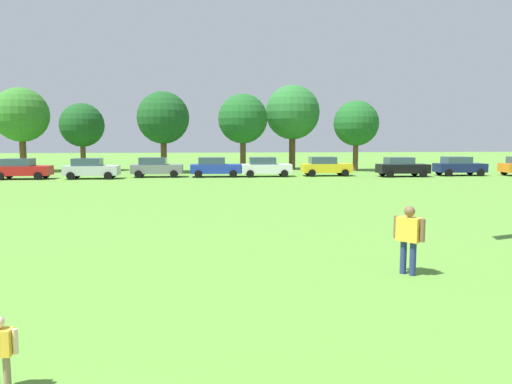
% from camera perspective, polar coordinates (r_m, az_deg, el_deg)
% --- Properties ---
extents(ground_plane, '(160.00, 160.00, 0.00)m').
position_cam_1_polar(ground_plane, '(32.45, -9.97, 0.33)').
color(ground_plane, '#568C33').
extents(child_kite_flyer, '(0.49, 0.21, 1.02)m').
position_cam_1_polar(child_kite_flyer, '(7.52, -27.71, -15.73)').
color(child_kite_flyer, '#8C7259').
rests_on(child_kite_flyer, ground).
extents(adult_bystander, '(0.60, 0.64, 1.70)m').
position_cam_1_polar(adult_bystander, '(12.52, 17.40, -4.70)').
color(adult_bystander, navy).
rests_on(adult_bystander, ground).
extents(parked_car_red_0, '(4.30, 2.02, 1.68)m').
position_cam_1_polar(parked_car_red_0, '(43.96, -25.64, 2.47)').
color(parked_car_red_0, red).
rests_on(parked_car_red_0, ground).
extents(parked_car_silver_1, '(4.30, 2.02, 1.68)m').
position_cam_1_polar(parked_car_silver_1, '(42.19, -18.71, 2.62)').
color(parked_car_silver_1, silver).
rests_on(parked_car_silver_1, ground).
extents(parked_car_gray_2, '(4.30, 2.02, 1.68)m').
position_cam_1_polar(parked_car_gray_2, '(42.64, -11.56, 2.86)').
color(parked_car_gray_2, slate).
rests_on(parked_car_gray_2, ground).
extents(parked_car_blue_3, '(4.30, 2.02, 1.68)m').
position_cam_1_polar(parked_car_blue_3, '(42.13, -4.84, 2.93)').
color(parked_car_blue_3, '#1E38AD').
rests_on(parked_car_blue_3, ground).
extents(parked_car_white_4, '(4.30, 2.02, 1.68)m').
position_cam_1_polar(parked_car_white_4, '(42.30, 1.08, 2.96)').
color(parked_car_white_4, white).
rests_on(parked_car_white_4, ground).
extents(parked_car_yellow_5, '(4.30, 2.02, 1.68)m').
position_cam_1_polar(parked_car_yellow_5, '(43.53, 8.09, 3.00)').
color(parked_car_yellow_5, yellow).
rests_on(parked_car_yellow_5, ground).
extents(parked_car_black_6, '(4.30, 2.02, 1.68)m').
position_cam_1_polar(parked_car_black_6, '(44.10, 16.64, 2.84)').
color(parked_car_black_6, black).
rests_on(parked_car_black_6, ground).
extents(parked_car_navy_7, '(4.30, 2.02, 1.68)m').
position_cam_1_polar(parked_car_navy_7, '(47.07, 22.58, 2.82)').
color(parked_car_navy_7, '#141E4C').
rests_on(parked_car_navy_7, ground).
extents(tree_far_left, '(5.28, 5.28, 8.22)m').
position_cam_1_polar(tree_far_left, '(53.30, -25.71, 8.09)').
color(tree_far_left, brown).
rests_on(tree_far_left, ground).
extents(tree_left, '(4.37, 4.37, 6.80)m').
position_cam_1_polar(tree_left, '(52.25, -19.62, 7.34)').
color(tree_left, brown).
rests_on(tree_left, ground).
extents(tree_center_left, '(4.96, 4.96, 7.73)m').
position_cam_1_polar(tree_center_left, '(47.77, -10.79, 8.47)').
color(tree_center_left, brown).
rests_on(tree_center_left, ground).
extents(tree_center_right, '(4.96, 4.96, 7.73)m').
position_cam_1_polar(tree_center_right, '(49.43, -1.54, 8.51)').
color(tree_center_right, brown).
rests_on(tree_center_right, ground).
extents(tree_right, '(5.68, 5.68, 8.84)m').
position_cam_1_polar(tree_right, '(51.93, 4.28, 9.22)').
color(tree_right, brown).
rests_on(tree_right, ground).
extents(tree_far_right, '(4.55, 4.55, 7.08)m').
position_cam_1_polar(tree_far_right, '(50.75, 11.61, 7.83)').
color(tree_far_right, brown).
rests_on(tree_far_right, ground).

